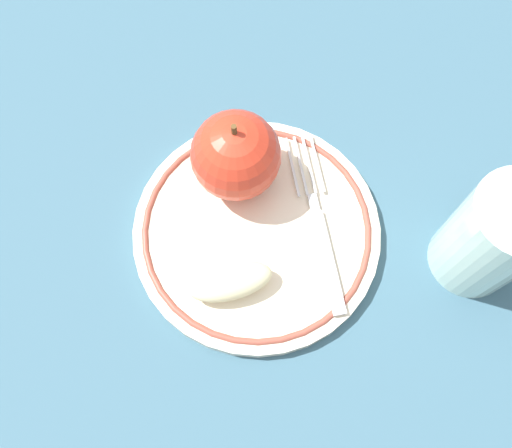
{
  "coord_description": "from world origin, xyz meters",
  "views": [
    {
      "loc": [
        0.04,
        -0.18,
        0.51
      ],
      "look_at": [
        0.01,
        -0.0,
        0.04
      ],
      "focal_mm": 40.0,
      "sensor_mm": 36.0,
      "label": 1
    }
  ],
  "objects_px": {
    "drinking_glass": "(493,238)",
    "plate": "(256,235)",
    "apple_red_whole": "(236,156)",
    "apple_slice_front": "(230,282)",
    "fork": "(319,226)"
  },
  "relations": [
    {
      "from": "plate",
      "to": "fork",
      "type": "bearing_deg",
      "value": 15.97
    },
    {
      "from": "apple_slice_front",
      "to": "fork",
      "type": "height_order",
      "value": "apple_slice_front"
    },
    {
      "from": "drinking_glass",
      "to": "plate",
      "type": "bearing_deg",
      "value": -175.46
    },
    {
      "from": "plate",
      "to": "apple_red_whole",
      "type": "height_order",
      "value": "apple_red_whole"
    },
    {
      "from": "fork",
      "to": "drinking_glass",
      "type": "height_order",
      "value": "drinking_glass"
    },
    {
      "from": "apple_red_whole",
      "to": "fork",
      "type": "distance_m",
      "value": 0.1
    },
    {
      "from": "drinking_glass",
      "to": "apple_slice_front",
      "type": "bearing_deg",
      "value": -161.79
    },
    {
      "from": "plate",
      "to": "fork",
      "type": "xyz_separation_m",
      "value": [
        0.06,
        0.02,
        0.01
      ]
    },
    {
      "from": "apple_red_whole",
      "to": "apple_slice_front",
      "type": "relative_size",
      "value": 1.23
    },
    {
      "from": "apple_slice_front",
      "to": "fork",
      "type": "distance_m",
      "value": 0.1
    },
    {
      "from": "plate",
      "to": "fork",
      "type": "height_order",
      "value": "fork"
    },
    {
      "from": "fork",
      "to": "drinking_glass",
      "type": "relative_size",
      "value": 1.45
    },
    {
      "from": "plate",
      "to": "apple_red_whole",
      "type": "relative_size",
      "value": 2.51
    },
    {
      "from": "apple_red_whole",
      "to": "fork",
      "type": "xyz_separation_m",
      "value": [
        0.08,
        -0.04,
        -0.04
      ]
    },
    {
      "from": "plate",
      "to": "apple_red_whole",
      "type": "bearing_deg",
      "value": 118.01
    }
  ]
}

